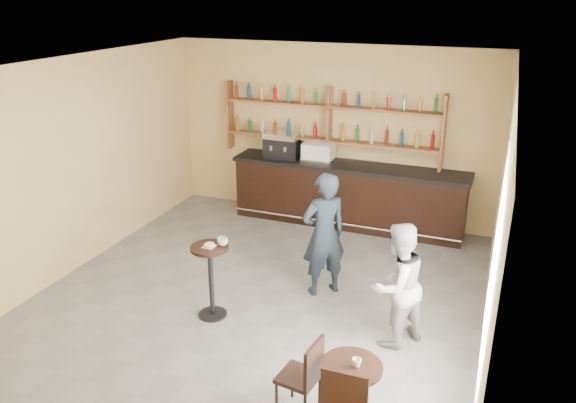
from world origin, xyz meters
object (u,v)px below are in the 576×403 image
(pedestal_table, at_px, (211,282))
(man_main, at_px, (324,235))
(bar_counter, at_px, (348,195))
(cafe_table, at_px, (350,398))
(pastry_case, at_px, (319,152))
(patron_second, at_px, (397,285))
(chair_west, at_px, (299,376))
(espresso_machine, at_px, (282,145))

(pedestal_table, distance_m, man_main, 1.67)
(bar_counter, height_order, pedestal_table, bar_counter)
(pedestal_table, height_order, cafe_table, pedestal_table)
(man_main, bearing_deg, bar_counter, -125.10)
(pastry_case, distance_m, patron_second, 3.99)
(pedestal_table, relative_size, chair_west, 1.14)
(bar_counter, relative_size, espresso_machine, 6.72)
(man_main, bearing_deg, cafe_table, 70.59)
(pastry_case, height_order, pedestal_table, pastry_case)
(chair_west, height_order, patron_second, patron_second)
(man_main, bearing_deg, espresso_machine, -99.98)
(espresso_machine, relative_size, pedestal_table, 0.62)
(cafe_table, bearing_deg, man_main, 113.44)
(espresso_machine, xyz_separation_m, cafe_table, (2.69, -4.98, -1.00))
(pastry_case, xyz_separation_m, cafe_table, (1.98, -4.98, -0.94))
(espresso_machine, distance_m, pedestal_table, 3.77)
(espresso_machine, relative_size, patron_second, 0.40)
(bar_counter, distance_m, espresso_machine, 1.51)
(pastry_case, bearing_deg, man_main, -65.67)
(bar_counter, bearing_deg, chair_west, -80.07)
(bar_counter, distance_m, cafe_table, 5.18)
(espresso_machine, bearing_deg, cafe_table, -65.75)
(espresso_machine, xyz_separation_m, pastry_case, (0.71, 0.00, -0.06))
(bar_counter, xyz_separation_m, pedestal_table, (-0.83, -3.64, -0.07))
(espresso_machine, bearing_deg, chair_west, -70.66)
(patron_second, bearing_deg, chair_west, 13.40)
(chair_west, xyz_separation_m, patron_second, (0.66, 1.58, 0.34))
(bar_counter, relative_size, man_main, 2.37)
(bar_counter, xyz_separation_m, pastry_case, (-0.57, 0.00, 0.74))
(bar_counter, bearing_deg, man_main, -82.25)
(espresso_machine, height_order, cafe_table, espresso_machine)
(pastry_case, relative_size, chair_west, 0.63)
(bar_counter, bearing_deg, espresso_machine, 180.00)
(man_main, distance_m, patron_second, 1.46)
(pedestal_table, relative_size, patron_second, 0.64)
(pastry_case, xyz_separation_m, chair_west, (1.43, -4.93, -0.88))
(cafe_table, relative_size, patron_second, 0.48)
(pastry_case, bearing_deg, pedestal_table, -89.77)
(man_main, height_order, chair_west, man_main)
(espresso_machine, bearing_deg, pastry_case, -4.14)
(pastry_case, relative_size, man_main, 0.31)
(cafe_table, distance_m, patron_second, 1.69)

